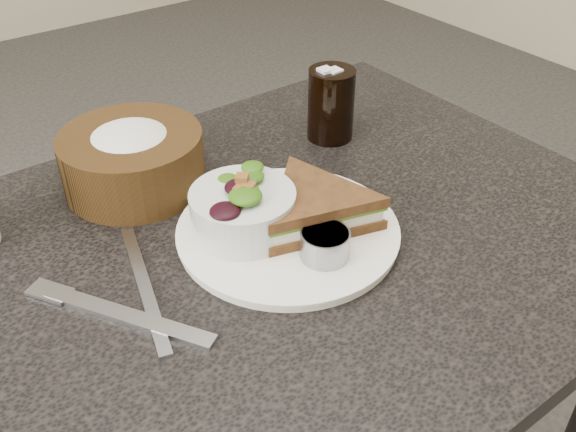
% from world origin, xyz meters
% --- Properties ---
extents(dinner_plate, '(0.27, 0.27, 0.01)m').
position_xyz_m(dinner_plate, '(0.05, -0.00, 0.76)').
color(dinner_plate, white).
rests_on(dinner_plate, dining_table).
extents(sandwich, '(0.22, 0.22, 0.05)m').
position_xyz_m(sandwich, '(0.09, -0.02, 0.79)').
color(sandwich, brown).
rests_on(sandwich, dinner_plate).
extents(salad_bowl, '(0.15, 0.15, 0.07)m').
position_xyz_m(salad_bowl, '(0.01, 0.03, 0.80)').
color(salad_bowl, silver).
rests_on(salad_bowl, dinner_plate).
extents(dressing_ramekin, '(0.07, 0.07, 0.03)m').
position_xyz_m(dressing_ramekin, '(0.06, -0.07, 0.78)').
color(dressing_ramekin, gray).
rests_on(dressing_ramekin, dinner_plate).
extents(orange_wedge, '(0.07, 0.07, 0.03)m').
position_xyz_m(orange_wedge, '(0.06, 0.05, 0.77)').
color(orange_wedge, '#E65102').
rests_on(orange_wedge, dinner_plate).
extents(fork, '(0.12, 0.18, 0.01)m').
position_xyz_m(fork, '(-0.17, -0.02, 0.75)').
color(fork, '#AFB0B3').
rests_on(fork, dining_table).
extents(knife, '(0.07, 0.22, 0.00)m').
position_xyz_m(knife, '(-0.13, 0.01, 0.75)').
color(knife, '#AAADB7').
rests_on(knife, dining_table).
extents(bread_basket, '(0.24, 0.24, 0.11)m').
position_xyz_m(bread_basket, '(-0.05, 0.21, 0.80)').
color(bread_basket, '#463213').
rests_on(bread_basket, dining_table).
extents(cola_glass, '(0.09, 0.09, 0.12)m').
position_xyz_m(cola_glass, '(0.26, 0.16, 0.81)').
color(cola_glass, black).
rests_on(cola_glass, dining_table).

